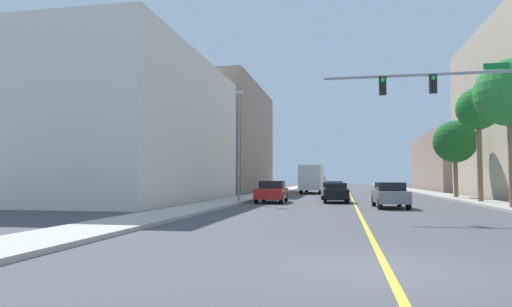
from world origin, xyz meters
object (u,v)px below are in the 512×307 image
object	(u,v)px
palm_mid	(478,110)
car_black	(336,192)
street_lamp	(239,140)
traffic_signal_mast	(475,104)
palm_near	(509,93)
delivery_truck	(312,179)
car_gray	(390,195)
car_green	(335,188)
car_red	(272,192)
palm_far	(455,142)
car_white	(333,190)

from	to	relation	value
palm_mid	car_black	xyz separation A→B (m)	(-9.93, -0.90, -5.83)
street_lamp	traffic_signal_mast	bearing A→B (deg)	-35.83
palm_near	delivery_truck	bearing A→B (deg)	116.40
palm_mid	car_black	size ratio (longest dim) A/B	1.91
street_lamp	car_gray	size ratio (longest dim) A/B	1.88
car_green	car_red	bearing A→B (deg)	-107.76
car_green	delivery_truck	xyz separation A→B (m)	(-2.68, 7.96, 0.93)
car_red	car_gray	size ratio (longest dim) A/B	1.08
car_gray	car_black	distance (m)	6.25
traffic_signal_mast	car_red	distance (m)	15.60
palm_mid	car_red	size ratio (longest dim) A/B	1.78
palm_mid	palm_near	bearing A→B (deg)	-92.62
car_black	car_gray	bearing A→B (deg)	-61.20
street_lamp	car_black	world-z (taller)	street_lamp
palm_mid	traffic_signal_mast	bearing A→B (deg)	-106.40
traffic_signal_mast	delivery_truck	bearing A→B (deg)	106.74
street_lamp	car_gray	xyz separation A→B (m)	(9.93, -3.40, -3.71)
car_red	palm_mid	bearing A→B (deg)	-173.98
palm_far	car_gray	bearing A→B (deg)	-117.28
palm_near	palm_far	bearing A→B (deg)	88.61
traffic_signal_mast	palm_mid	distance (m)	12.87
car_white	delivery_truck	bearing A→B (deg)	101.37
palm_near	car_white	bearing A→B (deg)	130.48
car_green	car_gray	size ratio (longest dim) A/B	1.10
street_lamp	car_black	size ratio (longest dim) A/B	1.86
car_green	car_white	world-z (taller)	car_green
palm_near	car_red	distance (m)	15.99
car_white	street_lamp	bearing A→B (deg)	-129.41
traffic_signal_mast	palm_near	world-z (taller)	palm_near
car_white	delivery_truck	size ratio (longest dim) A/B	0.54
palm_far	delivery_truck	xyz separation A→B (m)	(-12.86, 11.62, -3.14)
delivery_truck	street_lamp	bearing A→B (deg)	-98.31
street_lamp	palm_far	distance (m)	19.27
palm_near	car_white	size ratio (longest dim) A/B	1.82
palm_far	car_green	world-z (taller)	palm_far
car_gray	car_black	world-z (taller)	car_gray
car_white	car_gray	xyz separation A→B (m)	(3.51, -11.07, 0.04)
street_lamp	car_white	bearing A→B (deg)	50.08
traffic_signal_mast	car_green	distance (m)	24.05
car_green	car_white	distance (m)	5.65
car_black	delivery_truck	xyz separation A→B (m)	(-2.91, 19.33, 0.97)
car_gray	palm_far	bearing A→B (deg)	60.40
delivery_truck	palm_near	bearing A→B (deg)	-61.78
traffic_signal_mast	car_gray	size ratio (longest dim) A/B	2.31
traffic_signal_mast	car_white	xyz separation A→B (m)	(-6.62, 17.08, -4.34)
traffic_signal_mast	car_green	world-z (taller)	traffic_signal_mast
street_lamp	car_green	bearing A→B (deg)	64.06
palm_mid	delivery_truck	size ratio (longest dim) A/B	0.96
street_lamp	delivery_truck	size ratio (longest dim) A/B	0.94
palm_mid	car_black	bearing A→B (deg)	-174.83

